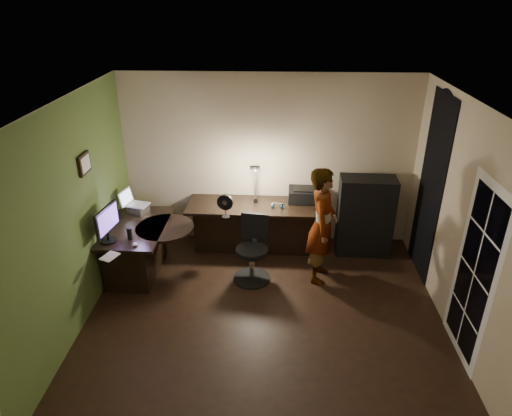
{
  "coord_description": "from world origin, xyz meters",
  "views": [
    {
      "loc": [
        0.09,
        -4.67,
        3.79
      ],
      "look_at": [
        -0.15,
        1.05,
        1.0
      ],
      "focal_mm": 32.0,
      "sensor_mm": 36.0,
      "label": 1
    }
  ],
  "objects_px": {
    "desk_right": "(254,227)",
    "office_chair": "(252,251)",
    "cabinet": "(365,216)",
    "person": "(322,226)",
    "desk_left": "(139,250)",
    "monitor": "(107,229)"
  },
  "relations": [
    {
      "from": "desk_left",
      "to": "office_chair",
      "type": "relative_size",
      "value": 1.39
    },
    {
      "from": "office_chair",
      "to": "monitor",
      "type": "bearing_deg",
      "value": -160.99
    },
    {
      "from": "desk_left",
      "to": "monitor",
      "type": "bearing_deg",
      "value": -118.3
    },
    {
      "from": "office_chair",
      "to": "cabinet",
      "type": "bearing_deg",
      "value": 36.1
    },
    {
      "from": "desk_right",
      "to": "cabinet",
      "type": "distance_m",
      "value": 1.72
    },
    {
      "from": "desk_left",
      "to": "cabinet",
      "type": "height_order",
      "value": "cabinet"
    },
    {
      "from": "cabinet",
      "to": "desk_left",
      "type": "bearing_deg",
      "value": -164.99
    },
    {
      "from": "person",
      "to": "cabinet",
      "type": "bearing_deg",
      "value": -34.19
    },
    {
      "from": "desk_left",
      "to": "cabinet",
      "type": "distance_m",
      "value": 3.42
    },
    {
      "from": "desk_left",
      "to": "monitor",
      "type": "distance_m",
      "value": 0.75
    },
    {
      "from": "desk_right",
      "to": "monitor",
      "type": "height_order",
      "value": "monitor"
    },
    {
      "from": "monitor",
      "to": "desk_right",
      "type": "bearing_deg",
      "value": 41.35
    },
    {
      "from": "monitor",
      "to": "office_chair",
      "type": "relative_size",
      "value": 0.57
    },
    {
      "from": "desk_right",
      "to": "person",
      "type": "xyz_separation_m",
      "value": [
        0.97,
        -0.76,
        0.45
      ]
    },
    {
      "from": "office_chair",
      "to": "desk_left",
      "type": "bearing_deg",
      "value": -174.51
    },
    {
      "from": "cabinet",
      "to": "person",
      "type": "height_order",
      "value": "person"
    },
    {
      "from": "desk_right",
      "to": "person",
      "type": "distance_m",
      "value": 1.32
    },
    {
      "from": "cabinet",
      "to": "person",
      "type": "xyz_separation_m",
      "value": [
        -0.73,
        -0.74,
        0.22
      ]
    },
    {
      "from": "desk_right",
      "to": "office_chair",
      "type": "height_order",
      "value": "office_chair"
    },
    {
      "from": "cabinet",
      "to": "monitor",
      "type": "height_order",
      "value": "cabinet"
    },
    {
      "from": "desk_left",
      "to": "desk_right",
      "type": "distance_m",
      "value": 1.79
    },
    {
      "from": "desk_left",
      "to": "desk_right",
      "type": "height_order",
      "value": "desk_right"
    }
  ]
}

